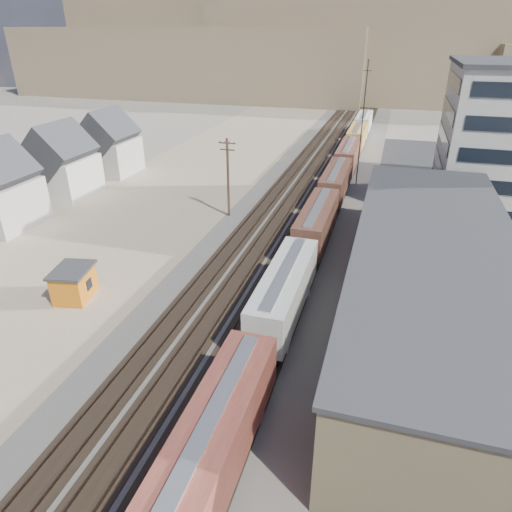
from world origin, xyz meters
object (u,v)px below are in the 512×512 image
(maintenance_shed, at_px, (74,283))
(parked_car_blue, at_px, (463,211))
(utility_pole_north, at_px, (228,176))
(freight_train, at_px, (327,200))

(maintenance_shed, xyz_separation_m, parked_car_blue, (35.39, 31.10, -0.66))
(parked_car_blue, bearing_deg, utility_pole_north, 176.68)
(freight_train, xyz_separation_m, parked_car_blue, (16.59, 6.38, -1.95))
(utility_pole_north, distance_m, parked_car_blue, 30.38)
(utility_pole_north, xyz_separation_m, maintenance_shed, (-6.50, -22.82, -3.80))
(freight_train, relative_size, maintenance_shed, 26.52)
(freight_train, bearing_deg, utility_pole_north, -171.17)
(freight_train, distance_m, parked_car_blue, 17.88)
(utility_pole_north, bearing_deg, maintenance_shed, -105.91)
(freight_train, distance_m, utility_pole_north, 12.70)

